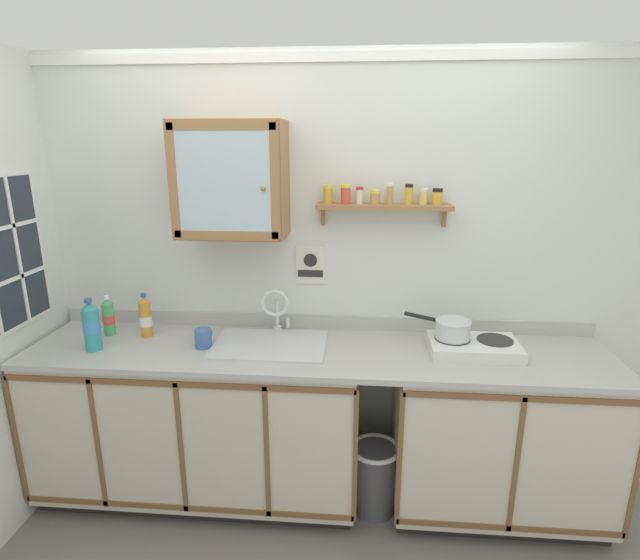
{
  "coord_description": "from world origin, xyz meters",
  "views": [
    {
      "loc": [
        0.22,
        -1.94,
        1.97
      ],
      "look_at": [
        0.01,
        0.56,
        1.25
      ],
      "focal_mm": 27.71,
      "sensor_mm": 36.0,
      "label": 1
    }
  ],
  "objects_px": {
    "hot_plate_stove": "(474,347)",
    "bottle_juice_amber_2": "(145,317)",
    "bottle_soda_green_1": "(109,317)",
    "sink": "(271,351)",
    "mug": "(204,338)",
    "bottle_detergent_teal_0": "(91,326)",
    "warning_sign": "(310,265)",
    "wall_cabinet": "(231,180)",
    "trash_bin": "(374,476)",
    "saucepan": "(452,328)"
  },
  "relations": [
    {
      "from": "bottle_soda_green_1",
      "to": "mug",
      "type": "relative_size",
      "value": 1.8
    },
    {
      "from": "sink",
      "to": "trash_bin",
      "type": "bearing_deg",
      "value": -10.68
    },
    {
      "from": "hot_plate_stove",
      "to": "warning_sign",
      "type": "bearing_deg",
      "value": 162.26
    },
    {
      "from": "sink",
      "to": "wall_cabinet",
      "type": "xyz_separation_m",
      "value": [
        -0.2,
        0.12,
        0.89
      ]
    },
    {
      "from": "wall_cabinet",
      "to": "hot_plate_stove",
      "type": "bearing_deg",
      "value": -5.98
    },
    {
      "from": "hot_plate_stove",
      "to": "bottle_soda_green_1",
      "type": "distance_m",
      "value": 1.99
    },
    {
      "from": "bottle_juice_amber_2",
      "to": "warning_sign",
      "type": "height_order",
      "value": "warning_sign"
    },
    {
      "from": "trash_bin",
      "to": "warning_sign",
      "type": "bearing_deg",
      "value": 135.64
    },
    {
      "from": "bottle_juice_amber_2",
      "to": "mug",
      "type": "xyz_separation_m",
      "value": [
        0.36,
        -0.12,
        -0.06
      ]
    },
    {
      "from": "saucepan",
      "to": "trash_bin",
      "type": "relative_size",
      "value": 0.85
    },
    {
      "from": "hot_plate_stove",
      "to": "bottle_soda_green_1",
      "type": "relative_size",
      "value": 1.98
    },
    {
      "from": "bottle_soda_green_1",
      "to": "trash_bin",
      "type": "relative_size",
      "value": 0.58
    },
    {
      "from": "sink",
      "to": "bottle_soda_green_1",
      "type": "relative_size",
      "value": 2.62
    },
    {
      "from": "bottle_soda_green_1",
      "to": "wall_cabinet",
      "type": "xyz_separation_m",
      "value": [
        0.72,
        0.05,
        0.76
      ]
    },
    {
      "from": "sink",
      "to": "trash_bin",
      "type": "xyz_separation_m",
      "value": [
        0.57,
        -0.11,
        -0.67
      ]
    },
    {
      "from": "bottle_juice_amber_2",
      "to": "mug",
      "type": "relative_size",
      "value": 1.96
    },
    {
      "from": "hot_plate_stove",
      "to": "trash_bin",
      "type": "bearing_deg",
      "value": -168.89
    },
    {
      "from": "sink",
      "to": "warning_sign",
      "type": "height_order",
      "value": "warning_sign"
    },
    {
      "from": "bottle_detergent_teal_0",
      "to": "wall_cabinet",
      "type": "height_order",
      "value": "wall_cabinet"
    },
    {
      "from": "bottle_detergent_teal_0",
      "to": "warning_sign",
      "type": "height_order",
      "value": "warning_sign"
    },
    {
      "from": "hot_plate_stove",
      "to": "bottle_juice_amber_2",
      "type": "bearing_deg",
      "value": 177.57
    },
    {
      "from": "saucepan",
      "to": "bottle_juice_amber_2",
      "type": "distance_m",
      "value": 1.66
    },
    {
      "from": "sink",
      "to": "trash_bin",
      "type": "distance_m",
      "value": 0.89
    },
    {
      "from": "saucepan",
      "to": "bottle_detergent_teal_0",
      "type": "distance_m",
      "value": 1.86
    },
    {
      "from": "bottle_soda_green_1",
      "to": "sink",
      "type": "bearing_deg",
      "value": -4.3
    },
    {
      "from": "hot_plate_stove",
      "to": "bottle_juice_amber_2",
      "type": "xyz_separation_m",
      "value": [
        -1.77,
        0.08,
        0.08
      ]
    },
    {
      "from": "wall_cabinet",
      "to": "trash_bin",
      "type": "height_order",
      "value": "wall_cabinet"
    },
    {
      "from": "sink",
      "to": "hot_plate_stove",
      "type": "height_order",
      "value": "sink"
    },
    {
      "from": "hot_plate_stove",
      "to": "bottle_detergent_teal_0",
      "type": "relative_size",
      "value": 1.61
    },
    {
      "from": "bottle_detergent_teal_0",
      "to": "bottle_soda_green_1",
      "type": "bearing_deg",
      "value": 95.37
    },
    {
      "from": "saucepan",
      "to": "mug",
      "type": "xyz_separation_m",
      "value": [
        -1.29,
        -0.07,
        -0.07
      ]
    },
    {
      "from": "hot_plate_stove",
      "to": "bottle_detergent_teal_0",
      "type": "bearing_deg",
      "value": -176.29
    },
    {
      "from": "bottle_soda_green_1",
      "to": "wall_cabinet",
      "type": "relative_size",
      "value": 0.39
    },
    {
      "from": "warning_sign",
      "to": "hot_plate_stove",
      "type": "bearing_deg",
      "value": -17.74
    },
    {
      "from": "bottle_detergent_teal_0",
      "to": "warning_sign",
      "type": "relative_size",
      "value": 1.27
    },
    {
      "from": "sink",
      "to": "mug",
      "type": "xyz_separation_m",
      "value": [
        -0.34,
        -0.06,
        0.09
      ]
    },
    {
      "from": "bottle_soda_green_1",
      "to": "warning_sign",
      "type": "height_order",
      "value": "warning_sign"
    },
    {
      "from": "bottle_detergent_teal_0",
      "to": "warning_sign",
      "type": "distance_m",
      "value": 1.19
    },
    {
      "from": "mug",
      "to": "wall_cabinet",
      "type": "relative_size",
      "value": 0.22
    },
    {
      "from": "saucepan",
      "to": "bottle_juice_amber_2",
      "type": "bearing_deg",
      "value": 178.22
    },
    {
      "from": "sink",
      "to": "hot_plate_stove",
      "type": "bearing_deg",
      "value": -0.67
    },
    {
      "from": "saucepan",
      "to": "bottle_soda_green_1",
      "type": "relative_size",
      "value": 1.45
    },
    {
      "from": "bottle_detergent_teal_0",
      "to": "bottle_soda_green_1",
      "type": "relative_size",
      "value": 1.23
    },
    {
      "from": "mug",
      "to": "trash_bin",
      "type": "bearing_deg",
      "value": -3.05
    },
    {
      "from": "saucepan",
      "to": "trash_bin",
      "type": "xyz_separation_m",
      "value": [
        -0.38,
        -0.12,
        -0.83
      ]
    },
    {
      "from": "bottle_detergent_teal_0",
      "to": "bottle_juice_amber_2",
      "type": "distance_m",
      "value": 0.28
    },
    {
      "from": "hot_plate_stove",
      "to": "bottle_juice_amber_2",
      "type": "relative_size",
      "value": 1.81
    },
    {
      "from": "saucepan",
      "to": "bottle_detergent_teal_0",
      "type": "relative_size",
      "value": 1.18
    },
    {
      "from": "bottle_juice_amber_2",
      "to": "wall_cabinet",
      "type": "relative_size",
      "value": 0.42
    },
    {
      "from": "bottle_soda_green_1",
      "to": "hot_plate_stove",
      "type": "bearing_deg",
      "value": -2.36
    }
  ]
}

